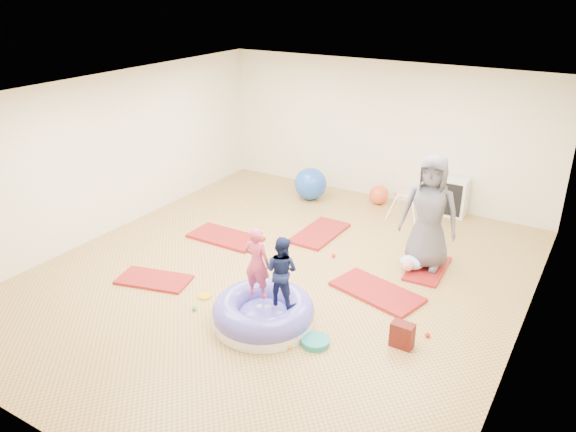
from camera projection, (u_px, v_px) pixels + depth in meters
The scene contains 19 objects.
room at pixel (277, 191), 8.17m from camera, with size 7.01×8.01×2.81m.
gym_mat_front_left at pixel (154, 280), 8.56m from camera, with size 1.09×0.55×0.05m, color maroon.
gym_mat_mid_left at pixel (225, 237), 9.94m from camera, with size 1.29×0.64×0.05m, color maroon.
gym_mat_center_back at pixel (320, 233), 10.10m from camera, with size 1.25×0.63×0.05m, color maroon.
gym_mat_right at pixel (377, 292), 8.22m from camera, with size 1.32×0.66×0.05m, color maroon.
gym_mat_rear_right at pixel (427, 269), 8.88m from camera, with size 1.06×0.53×0.04m, color maroon.
inflatable_cushion at pixel (263, 313), 7.45m from camera, with size 1.37×1.37×0.43m.
child_pink at pixel (257, 259), 7.31m from camera, with size 0.36×0.24×1.00m, color #C73C56.
child_navy at pixel (282, 267), 7.15m from camera, with size 0.46×0.36×0.95m, color #10173D.
adult_caregiver at pixel (430, 212), 8.59m from camera, with size 0.89×0.58×1.82m, color #505159.
infant at pixel (411, 263), 8.76m from camera, with size 0.38×0.38×0.22m.
ball_pit_balls at pixel (306, 309), 7.78m from camera, with size 3.05×2.57×0.07m.
exercise_ball_blue at pixel (310, 184), 11.59m from camera, with size 0.67×0.67×0.67m, color #1E4EB3.
exercise_ball_orange at pixel (379, 195), 11.39m from camera, with size 0.39×0.39×0.39m, color #DC5126.
infant_play_gym at pixel (406, 204), 10.63m from camera, with size 0.62×0.59×0.47m.
cube_shelf at pixel (447, 196), 10.84m from camera, with size 0.74×0.36×0.74m.
balance_disc at pixel (315, 342), 7.08m from camera, with size 0.36×0.36×0.08m, color teal.
backpack at pixel (402, 335), 7.00m from camera, with size 0.28×0.17×0.33m, color maroon.
yellow_toy at pixel (205, 296), 8.14m from camera, with size 0.20×0.20×0.03m, color gold.
Camera 1 is at (4.09, -6.46, 4.29)m, focal length 35.00 mm.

